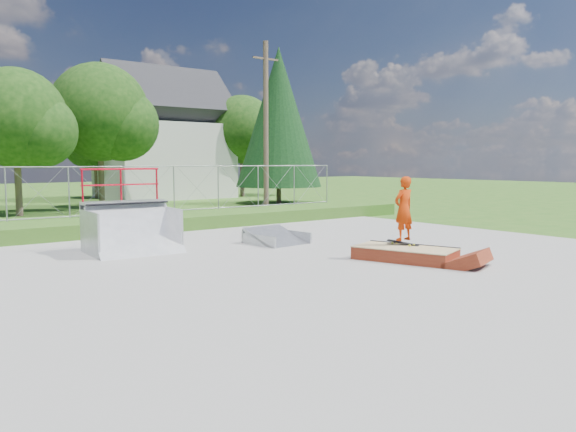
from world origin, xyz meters
name	(u,v)px	position (x,y,z in m)	size (l,w,h in m)	color
ground	(306,271)	(0.00, 0.00, 0.00)	(120.00, 120.00, 0.00)	#2D611B
concrete_pad	(306,271)	(0.00, 0.00, 0.02)	(20.00, 16.00, 0.04)	#9A9A97
grass_berm	(136,224)	(0.00, 9.50, 0.25)	(24.00, 3.00, 0.50)	#2D611B
grind_box	(405,254)	(2.73, -0.54, 0.18)	(1.88, 2.66, 0.36)	maroon
quarter_pipe	(133,211)	(-2.05, 4.77, 1.14)	(2.27, 1.92, 2.27)	#A7ABAF
flat_bank_ramp	(277,237)	(1.97, 3.73, 0.23)	(1.47, 1.57, 0.45)	#A7ABAF
skateboard	(403,243)	(2.99, -0.25, 0.40)	(0.22, 0.80, 0.02)	black
skater	(404,211)	(2.99, -0.25, 1.21)	(0.59, 0.39, 1.61)	red
chain_link_fence	(125,190)	(0.00, 10.50, 1.40)	(20.00, 0.06, 1.80)	gray
gable_house	(164,141)	(9.00, 26.00, 3.84)	(8.40, 6.08, 8.94)	#BBBBB6
utility_pole	(266,129)	(7.50, 12.00, 4.00)	(0.24, 0.24, 8.00)	brown
tree_left_near	(22,122)	(-1.75, 17.83, 4.24)	(4.76, 4.48, 6.65)	brown
tree_center	(106,116)	(2.78, 19.81, 4.85)	(5.44, 5.12, 7.60)	brown
tree_right_far	(246,132)	(14.27, 23.82, 4.54)	(5.10, 4.80, 7.12)	brown
tree_back_mid	(99,144)	(5.21, 27.86, 3.63)	(4.08, 3.84, 5.70)	brown
conifer_tree	(279,117)	(12.00, 17.00, 5.05)	(5.04, 5.04, 9.10)	brown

